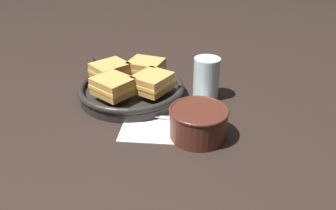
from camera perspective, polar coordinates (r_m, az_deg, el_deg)
name	(u,v)px	position (r m, az deg, el deg)	size (l,w,h in m)	color
ground_plane	(168,119)	(0.84, -0.09, -2.50)	(4.00, 4.00, 0.00)	black
napkin	(169,122)	(0.83, 0.15, -2.96)	(0.25, 0.22, 0.00)	white
soup_bowl	(198,121)	(0.76, 5.31, -2.78)	(0.14, 0.14, 0.07)	#4C2319
spoon	(179,120)	(0.82, 1.90, -2.71)	(0.14, 0.06, 0.01)	silver
skillet	(131,90)	(0.95, -6.45, 2.62)	(0.30, 0.40, 0.04)	black
sandwich_near_left	(113,86)	(0.88, -9.54, 3.26)	(0.13, 0.13, 0.05)	#C18E47
sandwich_near_right	(153,82)	(0.89, -2.71, 3.96)	(0.13, 0.13, 0.05)	#C18E47
sandwich_far_left	(146,68)	(0.98, -3.84, 6.50)	(0.13, 0.12, 0.05)	#C18E47
sandwich_far_right	(110,71)	(0.97, -10.03, 5.89)	(0.13, 0.13, 0.05)	#C18E47
drinking_glass	(206,78)	(0.93, 6.69, 4.66)	(0.07, 0.07, 0.12)	silver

